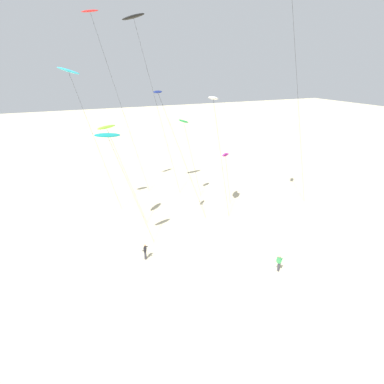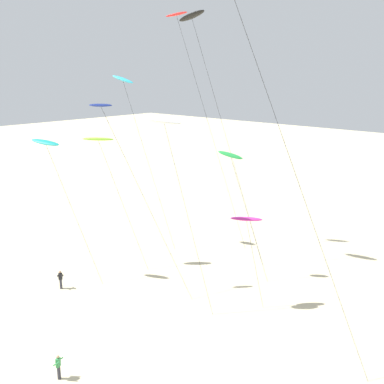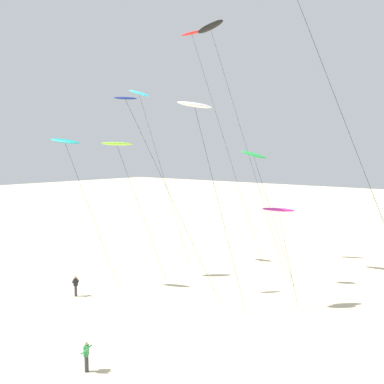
# 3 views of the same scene
# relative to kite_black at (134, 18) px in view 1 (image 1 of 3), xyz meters

# --- Properties ---
(ground_plane) EXTENTS (260.00, 260.00, 0.00)m
(ground_plane) POSITION_rel_kite_black_xyz_m (3.95, -18.61, -23.20)
(ground_plane) COLOR beige
(kite_black) EXTENTS (8.10, 3.74, 24.02)m
(kite_black) POSITION_rel_kite_black_xyz_m (0.00, 0.00, 0.00)
(kite_black) COLOR black
(kite_black) RESTS_ON ground
(kite_green) EXTENTS (4.44, 2.46, 11.96)m
(kite_green) POSITION_rel_kite_black_xyz_m (5.57, -1.11, -11.87)
(kite_green) COLOR green
(kite_green) RESTS_ON ground
(kite_lime) EXTENTS (5.54, 3.28, 12.65)m
(kite_lime) POSITION_rel_kite_black_xyz_m (-5.37, -7.05, -10.85)
(kite_lime) COLOR #8CD833
(kite_lime) RESTS_ON ground
(kite_navy) EXTENTS (7.78, 4.12, 16.10)m
(kite_navy) POSITION_rel_kite_black_xyz_m (-0.60, -9.93, -7.82)
(kite_navy) COLOR navy
(kite_navy) RESTS_ON ground
(kite_teal) EXTENTS (5.77, 2.93, 12.99)m
(kite_teal) POSITION_rel_kite_black_xyz_m (-6.19, -12.01, -10.74)
(kite_teal) COLOR teal
(kite_teal) RESTS_ON ground
(kite_orange) EXTENTS (9.83, 5.10, 24.89)m
(kite_orange) POSITION_rel_kite_black_xyz_m (12.84, -11.53, 0.88)
(kite_orange) COLOR orange
(kite_orange) RESTS_ON ground
(kite_white) EXTENTS (4.70, 2.80, 15.40)m
(kite_white) POSITION_rel_kite_black_xyz_m (5.59, -9.19, -8.27)
(kite_white) COLOR white
(kite_white) RESTS_ON ground
(kite_magenta) EXTENTS (2.57, 2.27, 7.63)m
(kite_magenta) POSITION_rel_kite_black_xyz_m (9.93, -4.61, -15.87)
(kite_magenta) COLOR #D8339E
(kite_magenta) RESTS_ON ground
(kite_red) EXTENTS (8.12, 4.03, 24.34)m
(kite_red) POSITION_rel_kite_black_xyz_m (-4.27, 2.56, 0.36)
(kite_red) COLOR red
(kite_red) RESTS_ON ground
(kite_cyan) EXTENTS (6.20, 3.05, 18.25)m
(kite_cyan) POSITION_rel_kite_black_xyz_m (-7.86, -1.76, -5.66)
(kite_cyan) COLOR #33BFE0
(kite_cyan) RESTS_ON ground
(kite_flyer_nearest) EXTENTS (0.70, 0.71, 1.67)m
(kite_flyer_nearest) POSITION_rel_kite_black_xyz_m (-3.74, -13.04, -22.31)
(kite_flyer_nearest) COLOR #33333D
(kite_flyer_nearest) RESTS_ON ground
(kite_flyer_middle) EXTENTS (0.71, 0.72, 1.67)m
(kite_flyer_middle) POSITION_rel_kite_black_xyz_m (7.14, -20.19, -22.31)
(kite_flyer_middle) COLOR #33333D
(kite_flyer_middle) RESTS_ON ground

